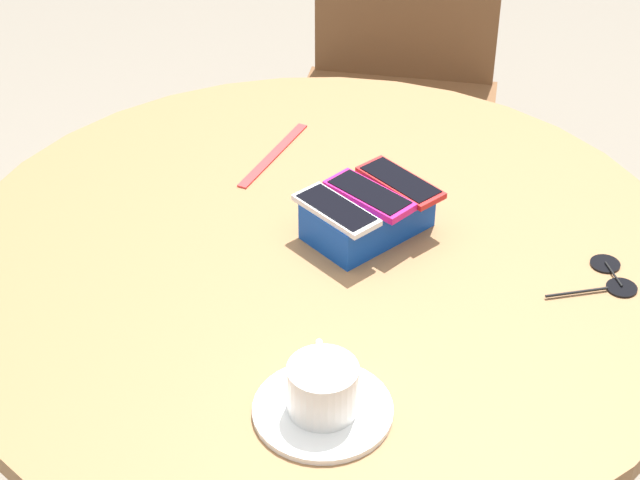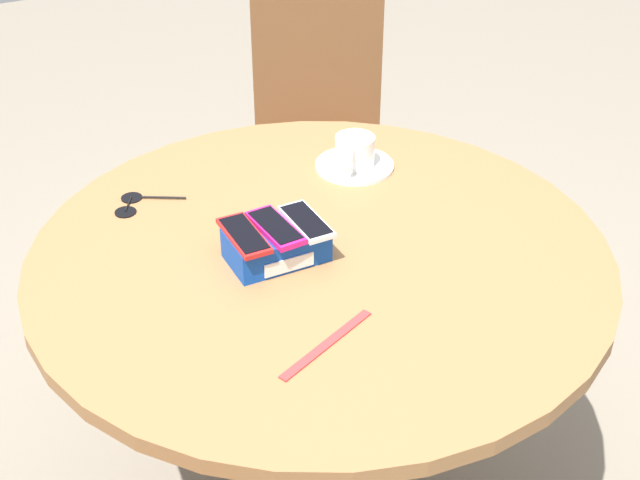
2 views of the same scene
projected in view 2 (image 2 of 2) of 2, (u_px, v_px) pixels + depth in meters
round_table at (320, 291)px, 1.70m from camera, size 1.08×1.08×0.73m
phone_box at (276, 245)px, 1.61m from camera, size 0.17×0.11×0.06m
phone_red at (244, 235)px, 1.57m from camera, size 0.05×0.14×0.01m
phone_magenta at (275, 228)px, 1.59m from camera, size 0.06×0.14×0.01m
phone_white at (306, 221)px, 1.61m from camera, size 0.05×0.13×0.01m
saucer at (354, 166)px, 1.91m from camera, size 0.17×0.17×0.01m
coffee_cup at (355, 151)px, 1.89m from camera, size 0.09×0.10×0.06m
lanyard_strap at (327, 344)px, 1.42m from camera, size 0.20×0.10×0.00m
sunglasses at (133, 204)px, 1.78m from camera, size 0.15×0.09×0.01m
chair_near_window at (318, 147)px, 2.56m from camera, size 0.52×0.52×0.90m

